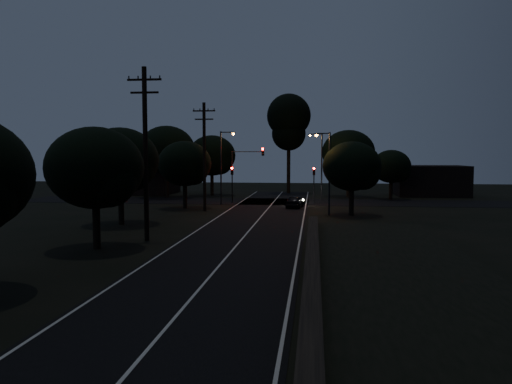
# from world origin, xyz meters

# --- Properties ---
(ground) EXTENTS (160.00, 160.00, 0.00)m
(ground) POSITION_xyz_m (0.00, 0.00, 0.00)
(ground) COLOR black
(road_surface) EXTENTS (60.00, 70.00, 0.03)m
(road_surface) POSITION_xyz_m (0.00, 31.12, 0.01)
(road_surface) COLOR black
(road_surface) RESTS_ON ground
(retaining_wall) EXTENTS (6.93, 26.00, 1.60)m
(retaining_wall) POSITION_xyz_m (7.74, 3.00, 0.62)
(retaining_wall) COLOR black
(retaining_wall) RESTS_ON ground
(utility_pole_mid) EXTENTS (2.20, 0.30, 11.00)m
(utility_pole_mid) POSITION_xyz_m (-6.00, 15.00, 5.74)
(utility_pole_mid) COLOR black
(utility_pole_mid) RESTS_ON ground
(utility_pole_far) EXTENTS (2.20, 0.30, 10.50)m
(utility_pole_far) POSITION_xyz_m (-6.00, 32.00, 5.48)
(utility_pole_far) COLOR black
(utility_pole_far) RESTS_ON ground
(tree_left_b) EXTENTS (5.61, 5.61, 7.14)m
(tree_left_b) POSITION_xyz_m (-7.80, 11.89, 4.63)
(tree_left_b) COLOR black
(tree_left_b) RESTS_ON ground
(tree_left_c) EXTENTS (6.04, 6.04, 7.63)m
(tree_left_c) POSITION_xyz_m (-10.29, 21.88, 4.93)
(tree_left_c) COLOR black
(tree_left_c) RESTS_ON ground
(tree_left_d) EXTENTS (5.42, 5.42, 6.88)m
(tree_left_d) POSITION_xyz_m (-8.31, 33.89, 4.45)
(tree_left_d) COLOR black
(tree_left_d) RESTS_ON ground
(tree_far_nw) EXTENTS (6.35, 6.35, 8.04)m
(tree_far_nw) POSITION_xyz_m (-8.78, 49.87, 5.21)
(tree_far_nw) COLOR black
(tree_far_nw) RESTS_ON ground
(tree_far_w) EXTENTS (7.15, 7.15, 9.12)m
(tree_far_w) POSITION_xyz_m (-13.75, 45.86, 5.93)
(tree_far_w) COLOR black
(tree_far_w) RESTS_ON ground
(tree_far_ne) EXTENTS (6.84, 6.84, 8.65)m
(tree_far_ne) POSITION_xyz_m (9.24, 49.86, 5.59)
(tree_far_ne) COLOR black
(tree_far_ne) RESTS_ON ground
(tree_far_e) EXTENTS (4.77, 4.77, 6.05)m
(tree_far_e) POSITION_xyz_m (14.17, 46.90, 3.92)
(tree_far_e) COLOR black
(tree_far_e) RESTS_ON ground
(tree_right_a) EXTENTS (5.26, 5.26, 6.68)m
(tree_right_a) POSITION_xyz_m (8.19, 29.89, 4.33)
(tree_right_a) COLOR black
(tree_right_a) RESTS_ON ground
(tall_pine) EXTENTS (6.15, 6.15, 13.99)m
(tall_pine) POSITION_xyz_m (1.00, 55.00, 10.08)
(tall_pine) COLOR black
(tall_pine) RESTS_ON ground
(building_left) EXTENTS (10.00, 8.00, 4.40)m
(building_left) POSITION_xyz_m (-20.00, 52.00, 2.20)
(building_left) COLOR black
(building_left) RESTS_ON ground
(building_right) EXTENTS (9.00, 7.00, 4.00)m
(building_right) POSITION_xyz_m (20.00, 53.00, 2.00)
(building_right) COLOR black
(building_right) RESTS_ON ground
(signal_left) EXTENTS (0.28, 0.35, 4.10)m
(signal_left) POSITION_xyz_m (-4.60, 39.99, 2.84)
(signal_left) COLOR black
(signal_left) RESTS_ON ground
(signal_right) EXTENTS (0.28, 0.35, 4.10)m
(signal_right) POSITION_xyz_m (4.60, 39.99, 2.84)
(signal_right) COLOR black
(signal_right) RESTS_ON ground
(signal_mast) EXTENTS (3.70, 0.35, 6.25)m
(signal_mast) POSITION_xyz_m (-2.91, 39.99, 4.34)
(signal_mast) COLOR black
(signal_mast) RESTS_ON ground
(streetlight_a) EXTENTS (1.66, 0.26, 8.00)m
(streetlight_a) POSITION_xyz_m (-5.31, 38.00, 4.64)
(streetlight_a) COLOR black
(streetlight_a) RESTS_ON ground
(streetlight_b) EXTENTS (1.66, 0.26, 8.00)m
(streetlight_b) POSITION_xyz_m (5.31, 44.00, 4.64)
(streetlight_b) COLOR black
(streetlight_b) RESTS_ON ground
(streetlight_c) EXTENTS (1.46, 0.26, 7.50)m
(streetlight_c) POSITION_xyz_m (5.83, 30.00, 4.35)
(streetlight_c) COLOR black
(streetlight_c) RESTS_ON ground
(car) EXTENTS (1.94, 3.90, 1.28)m
(car) POSITION_xyz_m (2.65, 35.92, 0.64)
(car) COLOR black
(car) RESTS_ON ground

